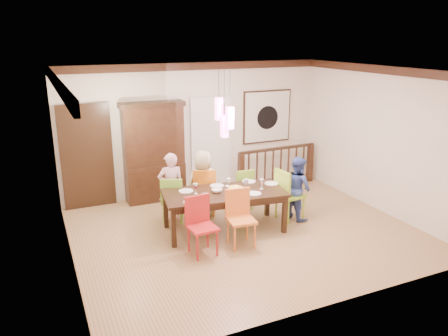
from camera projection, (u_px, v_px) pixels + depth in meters
name	position (u px, v px, depth m)	size (l,w,h in m)	color
floor	(245.00, 232.00, 8.02)	(6.00, 6.00, 0.00)	#976D49
ceiling	(248.00, 71.00, 7.17)	(6.00, 6.00, 0.00)	white
wall_back	(196.00, 129.00, 9.78)	(6.00, 6.00, 0.00)	beige
wall_left	(65.00, 177.00, 6.43)	(5.00, 5.00, 0.00)	beige
wall_right	(379.00, 140.00, 8.77)	(5.00, 5.00, 0.00)	beige
crown_molding	(247.00, 76.00, 7.20)	(6.00, 5.00, 0.16)	black
panel_door	(87.00, 158.00, 8.92)	(1.04, 0.07, 2.24)	black
white_doorway	(211.00, 145.00, 10.00)	(0.97, 0.05, 2.22)	silver
painting	(267.00, 117.00, 10.40)	(1.25, 0.06, 1.25)	black
pendant_cluster	(224.00, 117.00, 7.48)	(0.27, 0.21, 1.14)	#FF4CAA
dining_table	(224.00, 196.00, 7.90)	(2.30, 1.27, 0.75)	black
chair_far_left	(172.00, 196.00, 8.33)	(0.54, 0.54, 0.91)	#76B832
chair_far_mid	(204.00, 188.00, 8.62)	(0.55, 0.55, 0.99)	orange
chair_far_right	(242.00, 185.00, 8.96)	(0.41, 0.41, 0.88)	#80BB2D
chair_near_left	(202.00, 223.00, 7.05)	(0.46, 0.46, 0.96)	red
chair_near_mid	(241.00, 216.00, 7.32)	(0.48, 0.48, 0.97)	orange
chair_end_right	(291.00, 191.00, 8.41)	(0.51, 0.51, 1.02)	#96C22E
china_hutch	(154.00, 152.00, 9.30)	(1.35, 0.46, 2.14)	black
balustrade	(277.00, 166.00, 10.28)	(2.04, 0.15, 0.96)	black
person_far_left	(171.00, 187.00, 8.33)	(0.49, 0.32, 1.36)	beige
person_far_mid	(203.00, 183.00, 8.58)	(0.65, 0.42, 1.33)	beige
person_end_right	(297.00, 188.00, 8.46)	(0.60, 0.47, 1.24)	#384F9F
serving_bowl	(235.00, 190.00, 7.88)	(0.30, 0.30, 0.07)	yellow
small_bowl	(217.00, 191.00, 7.84)	(0.20, 0.20, 0.06)	white
cup_left	(205.00, 197.00, 7.48)	(0.13, 0.13, 0.11)	silver
cup_right	(246.00, 182.00, 8.28)	(0.10, 0.10, 0.09)	silver
plate_far_left	(186.00, 191.00, 7.89)	(0.26, 0.26, 0.01)	white
plate_far_mid	(217.00, 186.00, 8.17)	(0.26, 0.26, 0.01)	white
plate_far_right	(249.00, 181.00, 8.41)	(0.26, 0.26, 0.01)	white
plate_near_left	(191.00, 202.00, 7.37)	(0.26, 0.26, 0.01)	white
plate_near_mid	(254.00, 194.00, 7.76)	(0.26, 0.26, 0.01)	white
plate_end_right	(271.00, 183.00, 8.30)	(0.26, 0.26, 0.01)	white
wine_glass_a	(196.00, 189.00, 7.75)	(0.08, 0.08, 0.19)	#590C19
wine_glass_b	(229.00, 183.00, 8.04)	(0.08, 0.08, 0.19)	silver
wine_glass_c	(227.00, 191.00, 7.64)	(0.08, 0.08, 0.19)	#590C19
wine_glass_d	(262.00, 184.00, 7.99)	(0.08, 0.08, 0.19)	silver
napkin	(231.00, 197.00, 7.58)	(0.18, 0.14, 0.01)	#D83359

